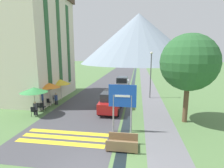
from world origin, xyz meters
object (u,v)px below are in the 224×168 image
Objects in this scene: person_standing_terrace at (42,99)px; cafe_chair_near_right at (37,106)px; parked_car_far at (122,83)px; footbridge at (122,144)px; cafe_chair_near_left at (42,106)px; tree_by_path at (189,63)px; cafe_umbrella_rear_yellow at (61,82)px; cafe_umbrella_middle_orange at (49,85)px; person_seated_near at (35,107)px; hotel_building at (36,40)px; cafe_chair_middle at (48,102)px; person_seated_far at (56,98)px; cafe_umbrella_front_green at (34,90)px; streetlamp at (151,71)px; parked_car_near at (111,102)px; cafe_chair_far_right at (52,98)px; cafe_chair_nearest at (34,111)px; road_sign at (122,101)px.

cafe_chair_near_right is at bearing -95.41° from person_standing_terrace.
footbridge is at bearing -84.86° from parked_car_far.
tree_by_path is at bearing -19.47° from cafe_chair_near_left.
cafe_umbrella_rear_yellow is 0.35× the size of tree_by_path.
person_seated_near is (-0.10, -2.44, -1.45)m from cafe_umbrella_middle_orange.
cafe_chair_near_left is (3.00, -4.78, -6.09)m from hotel_building.
cafe_chair_near_left is (0.44, 0.03, 0.00)m from cafe_chair_near_right.
person_seated_far is at bearing 89.45° from cafe_chair_middle.
parked_car_far is at bearing 61.38° from cafe_umbrella_front_green.
cafe_umbrella_front_green is (0.11, -2.33, 1.68)m from cafe_chair_middle.
cafe_chair_near_right is at bearing -147.65° from streetlamp.
cafe_umbrella_middle_orange reaches higher than parked_car_far.
streetlamp reaches higher than person_standing_terrace.
hotel_building is 5.44m from cafe_umbrella_rear_yellow.
footbridge is at bearing -44.25° from person_seated_far.
person_standing_terrace is (-0.31, -0.99, -1.13)m from cafe_umbrella_middle_orange.
cafe_chair_middle is 1.00× the size of cafe_chair_near_left.
cafe_umbrella_rear_yellow is at bearing 152.76° from parked_car_near.
footbridge is at bearing -27.88° from cafe_umbrella_front_green.
hotel_building reaches higher than parked_car_far.
cafe_chair_near_left is 1.00× the size of cafe_chair_far_right.
person_seated_near is at bearing -81.79° from person_standing_terrace.
parked_car_near is 6.48m from cafe_chair_nearest.
hotel_building reaches higher than cafe_chair_near_right.
cafe_chair_nearest is (-7.66, 3.75, 0.29)m from footbridge.
footbridge is 9.75m from person_standing_terrace.
cafe_chair_near_right is 0.13× the size of tree_by_path.
hotel_building is 2.84× the size of parked_car_far.
streetlamp is (10.24, 6.48, 2.64)m from cafe_chair_near_right.
streetlamp is (9.96, 7.26, 2.48)m from person_seated_near.
streetlamp is (10.17, 5.81, 2.16)m from person_standing_terrace.
cafe_chair_near_left is 2.78m from cafe_chair_far_right.
cafe_umbrella_front_green is 1.03× the size of cafe_umbrella_middle_orange.
streetlamp is at bearing 54.91° from cafe_chair_middle.
parked_car_near reaches higher than cafe_chair_near_right.
cafe_umbrella_rear_yellow reaches higher than parked_car_near.
hotel_building is 8.63m from person_seated_near.
road_sign reaches higher than footbridge.
person_seated_near is (0.29, -3.55, 0.16)m from cafe_chair_far_right.
cafe_umbrella_rear_yellow is at bearing 158.81° from tree_by_path.
hotel_building is at bearing 158.56° from cafe_chair_middle.
cafe_umbrella_middle_orange is at bearing -153.96° from streetlamp.
person_seated_near is at bearing -118.81° from parked_car_far.
footbridge is at bearing -27.96° from person_seated_near.
person_standing_terrace reaches higher than cafe_chair_nearest.
cafe_chair_near_left is 0.70× the size of person_seated_near.
parked_car_far is 12.64m from cafe_chair_near_right.
parked_car_far is (9.19, 5.95, -5.70)m from hotel_building.
hotel_building reaches higher than person_standing_terrace.
cafe_umbrella_middle_orange reaches higher than person_seated_far.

